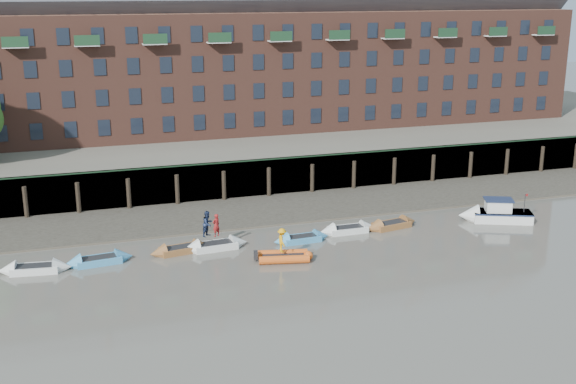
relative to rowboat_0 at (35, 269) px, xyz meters
name	(u,v)px	position (x,y,z in m)	size (l,w,h in m)	color
ground	(340,298)	(17.21, -9.75, -0.24)	(220.00, 220.00, 0.00)	#5D5850
foreshore	(258,211)	(17.21, 8.25, -0.24)	(110.00, 8.00, 0.50)	#3D382F
mud_band	(270,223)	(17.21, 4.85, -0.24)	(110.00, 1.60, 0.10)	#4C4336
river_wall	(245,179)	(17.21, 12.63, 1.36)	(110.00, 1.23, 3.30)	#2D2A26
bank_terrace	(212,147)	(17.21, 26.25, 1.36)	(110.00, 28.00, 3.20)	#5E594D
apartment_terrace	(207,36)	(17.21, 27.25, 12.59)	(80.60, 15.56, 20.98)	brown
rowboat_0	(35,269)	(0.00, 0.00, 0.00)	(4.72, 1.93, 1.33)	silver
rowboat_1	(99,260)	(4.00, 0.28, 0.00)	(4.64, 1.79, 1.31)	#408EBE
rowboat_2	(181,250)	(9.52, 0.67, -0.01)	(4.47, 1.94, 1.26)	brown
rowboat_3	(215,246)	(11.95, 0.61, 0.01)	(4.78, 1.70, 1.36)	silver
rowboat_4	(302,239)	(18.20, 0.22, -0.02)	(4.28, 1.43, 1.23)	#408EBE
rowboat_5	(348,230)	(22.14, 1.06, 0.00)	(4.49, 1.30, 1.30)	silver
rowboat_6	(392,225)	(25.72, 1.05, 0.00)	(4.67, 2.12, 1.31)	brown
rib_tender	(286,256)	(16.00, -2.93, 0.04)	(3.78, 2.38, 0.64)	#D45518
motor_launch	(490,214)	(33.79, 0.20, 0.35)	(5.87, 3.85, 2.31)	silver
person_rower_a	(216,225)	(12.07, 0.68, 1.50)	(0.59, 0.39, 1.63)	maroon
person_rower_b	(208,224)	(11.52, 0.89, 1.60)	(0.89, 0.69, 1.83)	#19233F
person_rib_crew	(282,240)	(15.78, -2.82, 1.18)	(1.06, 0.61, 1.64)	orange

